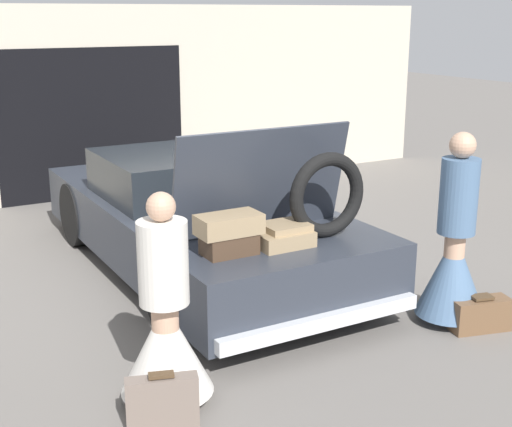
{
  "coord_description": "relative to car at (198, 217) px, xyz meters",
  "views": [
    {
      "loc": [
        -3.05,
        -6.68,
        2.67
      ],
      "look_at": [
        0.0,
        -1.28,
        0.92
      ],
      "focal_mm": 50.0,
      "sensor_mm": 36.0,
      "label": 1
    }
  ],
  "objects": [
    {
      "name": "ground_plane",
      "position": [
        -0.0,
        0.01,
        -0.57
      ],
      "size": [
        40.0,
        40.0,
        0.0
      ],
      "primitive_type": "plane",
      "color": "slate"
    },
    {
      "name": "garage_wall_back",
      "position": [
        -0.0,
        3.69,
        0.82
      ],
      "size": [
        12.0,
        0.14,
        2.8
      ],
      "color": "beige",
      "rests_on": "ground_plane"
    },
    {
      "name": "car",
      "position": [
        0.0,
        0.0,
        0.0
      ],
      "size": [
        2.03,
        4.73,
        1.73
      ],
      "color": "#2D333D",
      "rests_on": "ground_plane"
    },
    {
      "name": "person_left",
      "position": [
        -1.36,
        -2.39,
        -0.03
      ],
      "size": [
        0.66,
        0.66,
        1.53
      ],
      "rotation": [
        0.0,
        0.0,
        -1.49
      ],
      "color": "tan",
      "rests_on": "ground_plane"
    },
    {
      "name": "person_right",
      "position": [
        1.36,
        -2.39,
        0.04
      ],
      "size": [
        0.62,
        0.62,
        1.72
      ],
      "rotation": [
        0.0,
        0.0,
        1.57
      ],
      "color": "tan",
      "rests_on": "ground_plane"
    },
    {
      "name": "suitcase_beside_left_person",
      "position": [
        -1.53,
        -2.71,
        -0.39
      ],
      "size": [
        0.49,
        0.26,
        0.4
      ],
      "color": "#75665B",
      "rests_on": "ground_plane"
    },
    {
      "name": "suitcase_beside_right_person",
      "position": [
        1.46,
        -2.65,
        -0.43
      ],
      "size": [
        0.55,
        0.33,
        0.32
      ],
      "color": "brown",
      "rests_on": "ground_plane"
    }
  ]
}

